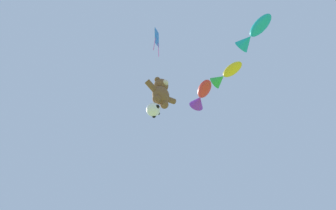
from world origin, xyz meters
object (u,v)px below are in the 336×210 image
(soccer_ball_kite, at_px, (153,110))
(fish_kite_teal, at_px, (253,34))
(teddy_bear_kite, at_px, (161,92))
(diamond_kite, at_px, (157,39))
(fish_kite_crimson, at_px, (201,95))
(fish_kite_goldfin, at_px, (226,75))

(soccer_ball_kite, xyz_separation_m, fish_kite_teal, (2.28, -6.08, 3.53))
(teddy_bear_kite, distance_m, fish_kite_teal, 6.44)
(teddy_bear_kite, distance_m, diamond_kite, 3.64)
(teddy_bear_kite, relative_size, fish_kite_crimson, 0.96)
(fish_kite_goldfin, relative_size, diamond_kite, 0.67)
(fish_kite_goldfin, distance_m, diamond_kite, 4.95)
(fish_kite_goldfin, bearing_deg, teddy_bear_kite, 128.63)
(teddy_bear_kite, bearing_deg, fish_kite_goldfin, -51.37)
(teddy_bear_kite, relative_size, fish_kite_goldfin, 1.15)
(soccer_ball_kite, height_order, fish_kite_crimson, fish_kite_crimson)
(fish_kite_goldfin, relative_size, fish_kite_teal, 0.84)
(fish_kite_goldfin, bearing_deg, diamond_kite, 156.42)
(fish_kite_crimson, distance_m, fish_kite_teal, 5.40)
(diamond_kite, bearing_deg, teddy_bear_kite, 39.12)
(soccer_ball_kite, relative_size, fish_kite_teal, 0.34)
(soccer_ball_kite, relative_size, diamond_kite, 0.27)
(teddy_bear_kite, bearing_deg, fish_kite_crimson, -10.84)
(fish_kite_teal, relative_size, diamond_kite, 0.79)
(fish_kite_goldfin, bearing_deg, fish_kite_teal, -102.09)
(soccer_ball_kite, xyz_separation_m, fish_kite_goldfin, (2.86, -3.38, 2.80))
(soccer_ball_kite, bearing_deg, fish_kite_teal, -69.43)
(fish_kite_teal, bearing_deg, fish_kite_crimson, 76.40)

